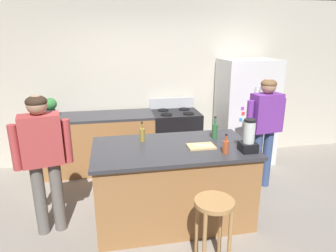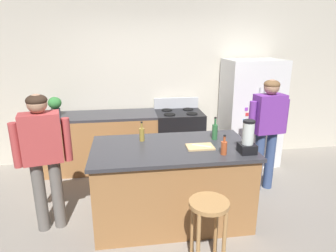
{
  "view_description": "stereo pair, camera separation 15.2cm",
  "coord_description": "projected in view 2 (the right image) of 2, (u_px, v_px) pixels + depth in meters",
  "views": [
    {
      "loc": [
        -0.64,
        -3.04,
        2.12
      ],
      "look_at": [
        0.0,
        0.3,
        1.07
      ],
      "focal_mm": 31.6,
      "sensor_mm": 36.0,
      "label": 1
    },
    {
      "loc": [
        -0.49,
        -3.07,
        2.12
      ],
      "look_at": [
        0.0,
        0.3,
        1.07
      ],
      "focal_mm": 31.6,
      "sensor_mm": 36.0,
      "label": 2
    }
  ],
  "objects": [
    {
      "name": "ground_plane",
      "position": [
        172.0,
        217.0,
        3.59
      ],
      "size": [
        14.0,
        14.0,
        0.0
      ],
      "primitive_type": "plane",
      "color": "gray"
    },
    {
      "name": "back_wall",
      "position": [
        154.0,
        82.0,
        5.04
      ],
      "size": [
        8.0,
        0.1,
        2.7
      ],
      "primitive_type": "cube",
      "color": "beige",
      "rests_on": "ground_plane"
    },
    {
      "name": "kitchen_island",
      "position": [
        172.0,
        183.0,
        3.46
      ],
      "size": [
        1.8,
        0.99,
        0.92
      ],
      "color": "#9E6B3D",
      "rests_on": "ground_plane"
    },
    {
      "name": "back_counter_run",
      "position": [
        108.0,
        142.0,
        4.81
      ],
      "size": [
        2.0,
        0.64,
        0.92
      ],
      "color": "#9E6B3D",
      "rests_on": "ground_plane"
    },
    {
      "name": "refrigerator",
      "position": [
        250.0,
        112.0,
        4.97
      ],
      "size": [
        0.9,
        0.73,
        1.75
      ],
      "color": "silver",
      "rests_on": "ground_plane"
    },
    {
      "name": "stove_range",
      "position": [
        179.0,
        138.0,
        4.95
      ],
      "size": [
        0.76,
        0.65,
        1.1
      ],
      "color": "black",
      "rests_on": "ground_plane"
    },
    {
      "name": "person_by_island_left",
      "position": [
        43.0,
        151.0,
        3.14
      ],
      "size": [
        0.6,
        0.3,
        1.56
      ],
      "color": "#66605B",
      "rests_on": "ground_plane"
    },
    {
      "name": "person_by_sink_right",
      "position": [
        268.0,
        125.0,
        4.01
      ],
      "size": [
        0.6,
        0.27,
        1.57
      ],
      "color": "#384C7A",
      "rests_on": "ground_plane"
    },
    {
      "name": "bar_stool",
      "position": [
        208.0,
        218.0,
        2.64
      ],
      "size": [
        0.36,
        0.36,
        0.72
      ],
      "color": "#B7844C",
      "rests_on": "ground_plane"
    },
    {
      "name": "potted_plant",
      "position": [
        55.0,
        105.0,
        4.52
      ],
      "size": [
        0.2,
        0.2,
        0.3
      ],
      "color": "#4C4C51",
      "rests_on": "back_counter_run"
    },
    {
      "name": "blender_appliance",
      "position": [
        248.0,
        139.0,
        3.1
      ],
      "size": [
        0.17,
        0.17,
        0.36
      ],
      "color": "black",
      "rests_on": "kitchen_island"
    },
    {
      "name": "bottle_cooking_sauce",
      "position": [
        224.0,
        147.0,
        3.08
      ],
      "size": [
        0.06,
        0.06,
        0.22
      ],
      "color": "#B24C26",
      "rests_on": "kitchen_island"
    },
    {
      "name": "bottle_olive_oil",
      "position": [
        215.0,
        131.0,
        3.53
      ],
      "size": [
        0.07,
        0.07,
        0.28
      ],
      "color": "#2D6638",
      "rests_on": "kitchen_island"
    },
    {
      "name": "bottle_vinegar",
      "position": [
        142.0,
        134.0,
        3.48
      ],
      "size": [
        0.06,
        0.06,
        0.24
      ],
      "color": "olive",
      "rests_on": "kitchen_island"
    },
    {
      "name": "cutting_board",
      "position": [
        200.0,
        147.0,
        3.28
      ],
      "size": [
        0.3,
        0.2,
        0.02
      ],
      "primitive_type": "cube",
      "color": "tan",
      "rests_on": "kitchen_island"
    },
    {
      "name": "chef_knife",
      "position": [
        202.0,
        146.0,
        3.28
      ],
      "size": [
        0.21,
        0.13,
        0.01
      ],
      "primitive_type": "cube",
      "rotation": [
        0.0,
        0.0,
        -0.48
      ],
      "color": "#B7BABF",
      "rests_on": "cutting_board"
    }
  ]
}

